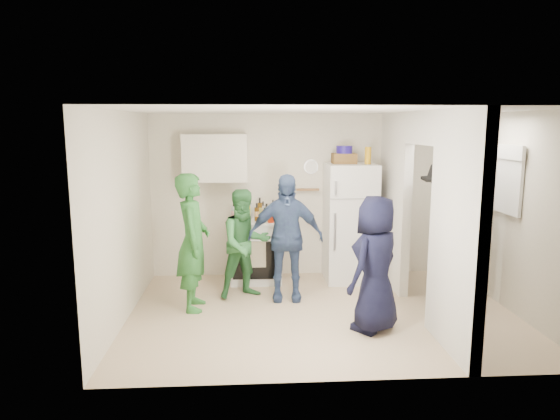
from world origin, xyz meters
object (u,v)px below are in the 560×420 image
object	(u,v)px
yellow_cup_stack_top	(368,156)
person_green_left	(193,242)
person_nook	(446,233)
person_navy	(375,264)
wicker_basket	(344,158)
person_green_center	(245,244)
fridge	(350,223)
person_denim	(286,237)
blue_bowl	(344,150)
stove	(256,251)

from	to	relation	value
yellow_cup_stack_top	person_green_left	world-z (taller)	yellow_cup_stack_top
person_green_left	person_nook	bearing A→B (deg)	-90.48
person_navy	wicker_basket	bearing A→B (deg)	-133.03
person_navy	person_nook	distance (m)	1.42
person_green_left	person_nook	distance (m)	3.27
wicker_basket	person_green_center	size ratio (longest dim) A/B	0.24
fridge	person_green_center	size ratio (longest dim) A/B	1.19
wicker_basket	person_green_left	world-z (taller)	wicker_basket
person_green_left	wicker_basket	bearing A→B (deg)	-62.86
fridge	person_denim	bearing A→B (deg)	-142.47
person_denim	fridge	bearing A→B (deg)	40.03
yellow_cup_stack_top	person_denim	xyz separation A→B (m)	(-1.25, -0.69, -1.04)
blue_bowl	yellow_cup_stack_top	distance (m)	0.36
person_navy	person_denim	bearing A→B (deg)	-92.99
yellow_cup_stack_top	person_green_center	world-z (taller)	yellow_cup_stack_top
blue_bowl	person_denim	world-z (taller)	blue_bowl
blue_bowl	person_navy	world-z (taller)	blue_bowl
blue_bowl	person_denim	distance (m)	1.68
person_green_left	person_green_center	world-z (taller)	person_green_left
wicker_basket	fridge	bearing A→B (deg)	-26.57
wicker_basket	blue_bowl	size ratio (longest dim) A/B	1.46
wicker_basket	person_green_left	xyz separation A→B (m)	(-2.12, -1.12, -0.97)
person_green_left	person_nook	size ratio (longest dim) A/B	0.92
fridge	person_navy	bearing A→B (deg)	-92.66
person_green_left	person_navy	xyz separation A→B (m)	(2.13, -0.82, -0.09)
fridge	person_navy	xyz separation A→B (m)	(-0.09, -1.89, -0.10)
stove	yellow_cup_stack_top	world-z (taller)	yellow_cup_stack_top
stove	person_navy	bearing A→B (deg)	-55.37
stove	person_nook	world-z (taller)	person_nook
person_green_left	person_navy	bearing A→B (deg)	-111.78
yellow_cup_stack_top	person_denim	distance (m)	1.77
wicker_basket	yellow_cup_stack_top	xyz separation A→B (m)	(0.32, -0.15, 0.05)
fridge	person_nook	world-z (taller)	person_nook
blue_bowl	person_green_left	bearing A→B (deg)	-152.14
yellow_cup_stack_top	person_green_center	distance (m)	2.20
wicker_basket	yellow_cup_stack_top	world-z (taller)	yellow_cup_stack_top
fridge	blue_bowl	world-z (taller)	blue_bowl
stove	person_nook	size ratio (longest dim) A/B	0.49
fridge	person_green_left	distance (m)	2.47
fridge	person_nook	bearing A→B (deg)	-45.23
fridge	person_navy	size ratio (longest dim) A/B	1.13
fridge	person_nook	distance (m)	1.49
yellow_cup_stack_top	person_navy	bearing A→B (deg)	-99.75
person_denim	person_navy	size ratio (longest dim) A/B	1.09
stove	wicker_basket	distance (m)	1.90
blue_bowl	person_green_left	xyz separation A→B (m)	(-2.12, -1.12, -1.10)
stove	yellow_cup_stack_top	distance (m)	2.17
wicker_basket	person_navy	distance (m)	2.21
yellow_cup_stack_top	fridge	bearing A→B (deg)	155.56
stove	yellow_cup_stack_top	bearing A→B (deg)	-4.54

